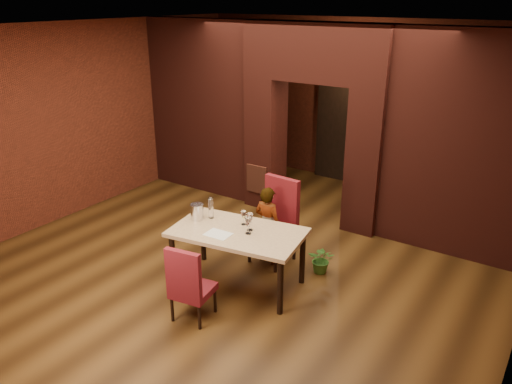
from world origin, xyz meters
TOP-DOWN VIEW (x-y plane):
  - floor at (0.00, 0.00)m, footprint 8.00×8.00m
  - ceiling at (0.00, 0.00)m, footprint 7.00×8.00m
  - wall_back at (0.00, 4.00)m, footprint 7.00×0.04m
  - wall_left at (-3.50, 0.00)m, footprint 0.04×8.00m
  - pillar_left at (-0.95, 2.00)m, footprint 0.55×0.55m
  - pillar_right at (0.95, 2.00)m, footprint 0.55×0.55m
  - lintel at (0.00, 2.00)m, footprint 2.45×0.55m
  - wing_wall_left at (-2.36, 2.00)m, footprint 2.28×0.35m
  - wing_wall_right at (2.36, 2.00)m, footprint 2.28×0.35m
  - vent_panel at (-0.95, 1.71)m, footprint 0.40×0.03m
  - rear_door at (-0.40, 3.94)m, footprint 0.90×0.08m
  - rear_door_frame at (-0.40, 3.90)m, footprint 1.02×0.04m
  - dining_table at (0.27, -0.54)m, footprint 1.80×1.20m
  - chair_far at (0.30, 0.25)m, footprint 0.59×0.59m
  - chair_near at (0.25, -1.42)m, footprint 0.50×0.50m
  - person_seated at (0.26, 0.19)m, footprint 0.43×0.29m
  - wine_glass_a at (0.22, -0.34)m, footprint 0.08×0.08m
  - wine_glass_b at (0.39, -0.44)m, footprint 0.09×0.09m
  - wine_glass_c at (0.43, -0.53)m, footprint 0.09×0.09m
  - tasting_sheet at (0.13, -0.76)m, footprint 0.33×0.25m
  - wine_bucket at (-0.39, -0.55)m, footprint 0.18×0.18m
  - water_bottle at (-0.26, -0.42)m, footprint 0.07×0.07m
  - potted_plant at (1.05, 0.34)m, footprint 0.43×0.40m

SIDE VIEW (x-z plane):
  - floor at x=0.00m, z-range 0.00..0.00m
  - potted_plant at x=1.05m, z-range 0.00..0.40m
  - dining_table at x=0.27m, z-range 0.00..0.78m
  - chair_near at x=0.25m, z-range 0.00..0.96m
  - vent_panel at x=-0.95m, z-range 0.30..0.80m
  - person_seated at x=0.26m, z-range 0.00..1.14m
  - chair_far at x=0.30m, z-range 0.00..1.21m
  - tasting_sheet at x=0.13m, z-range 0.78..0.79m
  - wine_glass_a at x=0.22m, z-range 0.78..0.97m
  - wine_bucket at x=-0.39m, z-range 0.78..1.00m
  - wine_glass_c at x=0.43m, z-range 0.78..1.00m
  - wine_glass_b at x=0.39m, z-range 0.78..1.01m
  - water_bottle at x=-0.26m, z-range 0.78..1.08m
  - rear_door at x=-0.40m, z-range 0.00..2.10m
  - rear_door_frame at x=-0.40m, z-range -0.06..2.16m
  - pillar_left at x=-0.95m, z-range 0.00..2.30m
  - pillar_right at x=0.95m, z-range 0.00..2.30m
  - wall_back at x=0.00m, z-range 0.00..3.20m
  - wall_left at x=-3.50m, z-range 0.00..3.20m
  - wing_wall_left at x=-2.36m, z-range 0.00..3.20m
  - wing_wall_right at x=2.36m, z-range 0.00..3.20m
  - lintel at x=0.00m, z-range 2.30..3.20m
  - ceiling at x=0.00m, z-range 3.18..3.22m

